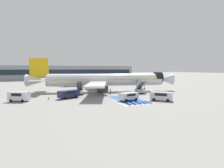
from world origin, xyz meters
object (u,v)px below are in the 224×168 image
at_px(airliner, 104,80).
at_px(fuel_tanker, 75,82).
at_px(boarding_stairs_aft, 80,91).
at_px(boarding_stairs_forward, 141,89).
at_px(terminal_building, 60,73).
at_px(traffic_cone_0, 144,94).
at_px(ground_crew_1, 100,90).
at_px(service_van_1, 19,96).
at_px(service_van_0, 69,93).
at_px(service_van_3, 129,96).
at_px(traffic_cone_1, 49,98).
at_px(service_van_2, 161,95).
at_px(ground_crew_0, 110,91).

bearing_deg(airliner, fuel_tanker, -151.81).
bearing_deg(boarding_stairs_aft, boarding_stairs_forward, -0.00).
bearing_deg(terminal_building, airliner, -84.64).
bearing_deg(traffic_cone_0, ground_crew_1, 145.00).
bearing_deg(service_van_1, service_van_0, -59.64).
bearing_deg(airliner, service_van_3, 13.05).
xyz_separation_m(ground_crew_1, traffic_cone_1, (-14.15, -5.19, -0.71)).
bearing_deg(traffic_cone_1, traffic_cone_0, -4.75).
relative_size(service_van_1, service_van_2, 0.99).
height_order(fuel_tanker, traffic_cone_1, fuel_tanker).
bearing_deg(traffic_cone_0, service_van_2, -97.04).
xyz_separation_m(service_van_3, ground_crew_0, (-0.20, 11.07, -0.16)).
relative_size(boarding_stairs_forward, traffic_cone_0, 8.91).
xyz_separation_m(boarding_stairs_aft, fuel_tanker, (2.50, 23.37, 0.82)).
distance_m(service_van_3, traffic_cone_0, 9.94).
distance_m(airliner, fuel_tanker, 21.51).
height_order(airliner, boarding_stairs_aft, airliner).
xyz_separation_m(boarding_stairs_aft, service_van_2, (14.98, -17.03, 0.17)).
relative_size(ground_crew_0, ground_crew_1, 0.93).
relative_size(ground_crew_0, terminal_building, 0.02).
bearing_deg(service_van_2, boarding_stairs_forward, -145.44).
distance_m(fuel_tanker, service_van_0, 30.16).
xyz_separation_m(service_van_2, traffic_cone_0, (1.10, 8.87, -0.87)).
bearing_deg(ground_crew_1, ground_crew_0, -17.72).
bearing_deg(service_van_1, ground_crew_1, -46.91).
bearing_deg(fuel_tanker, terminal_building, 0.57).
distance_m(airliner, service_van_0, 15.10).
distance_m(ground_crew_1, terminal_building, 76.88).
xyz_separation_m(boarding_stairs_forward, ground_crew_0, (-9.32, 0.75, -0.10)).
height_order(service_van_1, traffic_cone_1, service_van_1).
height_order(boarding_stairs_forward, service_van_0, boarding_stairs_forward).
bearing_deg(service_van_3, terminal_building, 173.39).
xyz_separation_m(service_van_1, terminal_building, (15.74, 82.44, 3.41)).
relative_size(boarding_stairs_forward, ground_crew_0, 3.40).
bearing_deg(ground_crew_0, traffic_cone_0, -132.73).
relative_size(service_van_1, service_van_3, 1.00).
relative_size(service_van_2, ground_crew_1, 2.67).
height_order(airliner, service_van_2, airliner).
xyz_separation_m(boarding_stairs_aft, ground_crew_0, (8.08, -3.20, -0.08)).
bearing_deg(fuel_tanker, boarding_stairs_aft, 173.20).
bearing_deg(terminal_building, service_van_1, -100.81).
height_order(airliner, boarding_stairs_forward, airliner).
distance_m(service_van_3, terminal_building, 90.33).
xyz_separation_m(boarding_stairs_aft, ground_crew_1, (5.76, -0.94, -0.01)).
xyz_separation_m(traffic_cone_0, traffic_cone_1, (-24.46, 2.03, -0.02)).
xyz_separation_m(airliner, ground_crew_1, (-2.43, -3.65, -2.67)).
distance_m(service_van_0, terminal_building, 82.07).
height_order(service_van_1, service_van_3, service_van_1).
height_order(traffic_cone_1, terminal_building, terminal_building).
height_order(service_van_3, traffic_cone_1, service_van_3).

